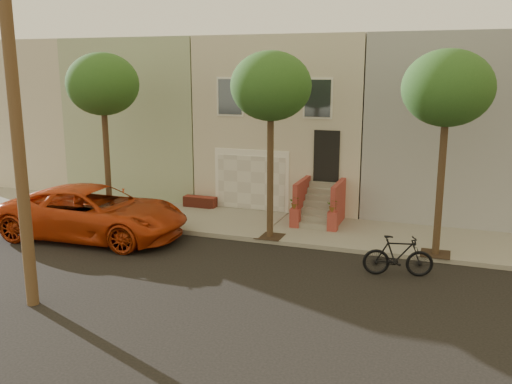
% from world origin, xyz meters
% --- Properties ---
extents(ground, '(90.00, 90.00, 0.00)m').
position_xyz_m(ground, '(0.00, 0.00, 0.00)').
color(ground, black).
rests_on(ground, ground).
extents(sidewalk, '(40.00, 3.70, 0.15)m').
position_xyz_m(sidewalk, '(0.00, 5.35, 0.07)').
color(sidewalk, gray).
rests_on(sidewalk, ground).
extents(house_row, '(33.10, 11.70, 7.00)m').
position_xyz_m(house_row, '(0.00, 11.19, 3.64)').
color(house_row, beige).
rests_on(house_row, sidewalk).
extents(tree_left, '(2.70, 2.57, 6.30)m').
position_xyz_m(tree_left, '(-5.50, 3.90, 5.26)').
color(tree_left, '#2D2116').
rests_on(tree_left, sidewalk).
extents(tree_mid, '(2.70, 2.57, 6.30)m').
position_xyz_m(tree_mid, '(1.00, 3.90, 5.26)').
color(tree_mid, '#2D2116').
rests_on(tree_mid, sidewalk).
extents(tree_right, '(2.70, 2.57, 6.30)m').
position_xyz_m(tree_right, '(6.50, 3.90, 5.26)').
color(tree_right, '#2D2116').
rests_on(tree_right, sidewalk).
extents(pickup_truck, '(6.75, 3.41, 1.83)m').
position_xyz_m(pickup_truck, '(-4.94, 2.16, 0.92)').
color(pickup_truck, '#B4350F').
rests_on(pickup_truck, ground).
extents(motorcycle, '(2.07, 0.98, 1.20)m').
position_xyz_m(motorcycle, '(5.52, 1.98, 0.60)').
color(motorcycle, black).
rests_on(motorcycle, ground).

